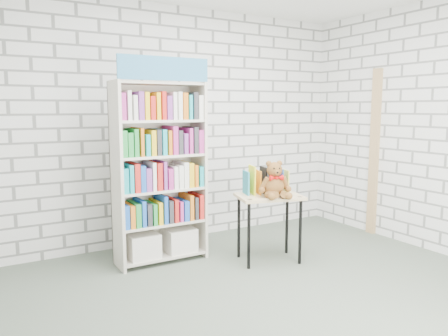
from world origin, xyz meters
TOP-DOWN VIEW (x-y plane):
  - ground at (0.00, 0.00)m, footprint 4.50×4.50m
  - room_shell at (0.00, 0.00)m, footprint 4.52×4.02m
  - bookshelf at (-0.53, 1.36)m, footprint 0.94×0.37m
  - display_table at (0.46, 0.78)m, footprint 0.76×0.62m
  - table_books at (0.48, 0.88)m, footprint 0.50×0.32m
  - teddy_bear at (0.45, 0.67)m, footprint 0.34×0.33m
  - door_trim at (2.23, 0.95)m, footprint 0.05×0.12m

SIDE VIEW (x-z plane):
  - ground at x=0.00m, z-range 0.00..0.00m
  - display_table at x=0.46m, z-range 0.26..0.96m
  - table_books at x=0.48m, z-range 0.71..0.98m
  - teddy_bear at x=0.45m, z-range 0.67..1.04m
  - bookshelf at x=-0.53m, z-range -0.09..2.01m
  - door_trim at x=2.23m, z-range 0.00..2.10m
  - room_shell at x=0.00m, z-range 0.38..3.19m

